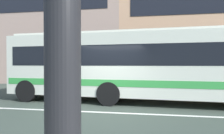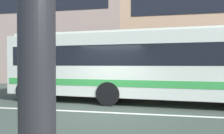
# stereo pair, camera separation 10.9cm
# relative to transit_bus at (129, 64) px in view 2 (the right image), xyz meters

# --- Properties ---
(ground_plane) EXTENTS (160.00, 160.00, 0.00)m
(ground_plane) POSITION_rel_transit_bus_xyz_m (-0.69, -2.26, -1.75)
(ground_plane) COLOR #384239
(lane_centre_line) EXTENTS (60.00, 0.16, 0.01)m
(lane_centre_line) POSITION_rel_transit_bus_xyz_m (-0.69, -2.26, -1.75)
(lane_centre_line) COLOR silver
(lane_centre_line) RESTS_ON ground_plane
(apartment_block_left) EXTENTS (23.15, 11.79, 13.03)m
(apartment_block_left) POSITION_rel_transit_bus_xyz_m (-12.86, 12.24, 4.76)
(apartment_block_left) COLOR tan
(apartment_block_left) RESTS_ON ground_plane
(transit_bus) EXTENTS (11.33, 3.26, 3.18)m
(transit_bus) POSITION_rel_transit_bus_xyz_m (0.00, 0.00, 0.00)
(transit_bus) COLOR silver
(transit_bus) RESTS_ON ground_plane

